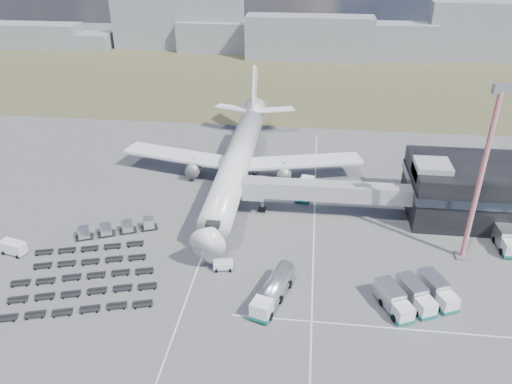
# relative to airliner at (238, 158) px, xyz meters

# --- Properties ---
(ground) EXTENTS (420.00, 420.00, 0.00)m
(ground) POSITION_rel_airliner_xyz_m (0.00, -32.38, -5.29)
(ground) COLOR #565659
(ground) RESTS_ON ground
(grass_strip) EXTENTS (420.00, 90.00, 0.01)m
(grass_strip) POSITION_rel_airliner_xyz_m (0.00, 77.62, -5.29)
(grass_strip) COLOR #49492C
(grass_strip) RESTS_ON ground
(lane_markings) EXTENTS (47.12, 110.00, 0.01)m
(lane_markings) POSITION_rel_airliner_xyz_m (9.77, -29.38, -5.29)
(lane_markings) COLOR silver
(lane_markings) RESTS_ON ground
(terminal) EXTENTS (30.40, 16.40, 11.00)m
(terminal) POSITION_rel_airliner_xyz_m (47.77, -8.41, -0.04)
(terminal) COLOR black
(terminal) RESTS_ON ground
(jet_bridge) EXTENTS (30.30, 3.80, 7.05)m
(jet_bridge) POSITION_rel_airliner_xyz_m (15.90, -11.95, -0.24)
(jet_bridge) COLOR #939399
(jet_bridge) RESTS_ON ground
(airliner) EXTENTS (51.59, 64.53, 17.62)m
(airliner) POSITION_rel_airliner_xyz_m (0.00, 0.00, 0.00)
(airliner) COLOR white
(airliner) RESTS_ON ground
(skyline) EXTENTS (304.05, 25.24, 23.41)m
(skyline) POSITION_rel_airliner_xyz_m (5.05, 117.46, 3.04)
(skyline) COLOR gray
(skyline) RESTS_ON ground
(fuel_tanker) EXTENTS (5.85, 11.15, 3.50)m
(fuel_tanker) POSITION_rel_airliner_xyz_m (10.38, -36.55, -3.54)
(fuel_tanker) COLOR white
(fuel_tanker) RESTS_ON ground
(pushback_tug) EXTENTS (3.30, 2.20, 1.40)m
(pushback_tug) POSITION_rel_airliner_xyz_m (2.07, -30.20, -4.59)
(pushback_tug) COLOR white
(pushback_tug) RESTS_ON ground
(utility_van) EXTENTS (4.51, 2.87, 2.24)m
(utility_van) POSITION_rel_airliner_xyz_m (-32.65, -30.06, -4.17)
(utility_van) COLOR white
(utility_van) RESTS_ON ground
(catering_truck) EXTENTS (3.83, 6.93, 3.01)m
(catering_truck) POSITION_rel_airliner_xyz_m (13.97, -5.09, -3.75)
(catering_truck) COLOR white
(catering_truck) RESTS_ON ground
(service_trucks_near) EXTENTS (11.66, 10.48, 2.91)m
(service_trucks_near) POSITION_rel_airliner_xyz_m (30.42, -35.06, -3.71)
(service_trucks_near) COLOR white
(service_trucks_near) RESTS_ON ground
(uld_row) EXTENTS (13.45, 7.09, 1.92)m
(uld_row) POSITION_rel_airliner_xyz_m (-18.05, -22.39, -4.14)
(uld_row) COLOR black
(uld_row) RESTS_ON ground
(baggage_dollies) EXTENTS (23.95, 21.65, 0.66)m
(baggage_dollies) POSITION_rel_airliner_xyz_m (-18.62, -35.27, -4.96)
(baggage_dollies) COLOR black
(baggage_dollies) RESTS_ON ground
(floodlight_mast) EXTENTS (2.73, 2.21, 28.62)m
(floodlight_mast) POSITION_rel_airliner_xyz_m (39.95, -22.50, 9.05)
(floodlight_mast) COLOR red
(floodlight_mast) RESTS_ON ground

